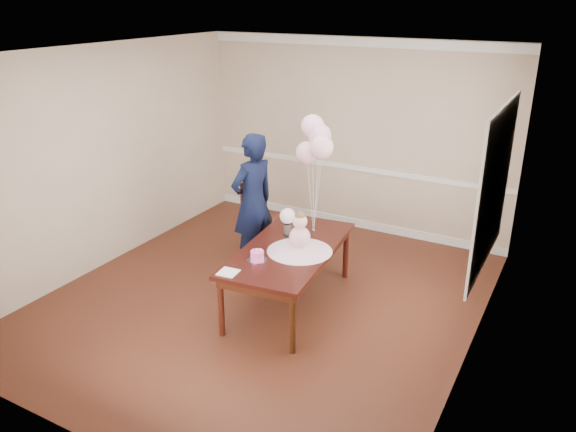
{
  "coord_description": "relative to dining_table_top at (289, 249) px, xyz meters",
  "views": [
    {
      "loc": [
        2.92,
        -4.74,
        3.22
      ],
      "look_at": [
        0.29,
        0.06,
        1.05
      ],
      "focal_mm": 35.0,
      "sensor_mm": 36.0,
      "label": 1
    }
  ],
  "objects": [
    {
      "name": "table_leg_bl",
      "position": [
        -0.47,
        0.8,
        -0.34
      ],
      "size": [
        0.07,
        0.07,
        0.64
      ],
      "primitive_type": "cylinder",
      "rotation": [
        0.0,
        0.0,
        0.1
      ],
      "color": "black",
      "rests_on": "floor"
    },
    {
      "name": "chair_slat_top",
      "position": [
        -1.12,
        0.85,
        0.3
      ],
      "size": [
        0.18,
        0.39,
        0.05
      ],
      "primitive_type": "cube",
      "rotation": [
        0.0,
        0.0,
        0.38
      ],
      "color": "#3C2110",
      "rests_on": "dining_chair_seat"
    },
    {
      "name": "chair_rail_trim",
      "position": [
        -0.3,
        2.42,
        0.23
      ],
      "size": [
        4.5,
        0.02,
        0.07
      ],
      "primitive_type": "cube",
      "color": "white",
      "rests_on": "wall_back"
    },
    {
      "name": "balloon_weight",
      "position": [
        0.04,
        0.51,
        0.03
      ],
      "size": [
        0.04,
        0.04,
        0.02
      ],
      "primitive_type": "cylinder",
      "rotation": [
        0.0,
        0.0,
        0.1
      ],
      "color": "silver",
      "rests_on": "dining_table_top"
    },
    {
      "name": "baby_torso",
      "position": [
        0.14,
        -0.03,
        0.19
      ],
      "size": [
        0.22,
        0.22,
        0.22
      ],
      "primitive_type": "sphere",
      "color": "#F89DD1",
      "rests_on": "baby_skirt"
    },
    {
      "name": "window_frame",
      "position": [
        1.93,
        0.43,
        0.88
      ],
      "size": [
        0.02,
        1.66,
        1.56
      ],
      "primitive_type": "cube",
      "color": "white",
      "rests_on": "wall_right"
    },
    {
      "name": "wall_right",
      "position": [
        1.95,
        -0.07,
        0.68
      ],
      "size": [
        0.02,
        5.0,
        2.7
      ],
      "primitive_type": "cube",
      "color": "tan",
      "rests_on": "floor"
    },
    {
      "name": "baby_hair",
      "position": [
        0.14,
        -0.03,
        0.42
      ],
      "size": [
        0.11,
        0.11,
        0.11
      ],
      "primitive_type": "sphere",
      "color": "brown",
      "rests_on": "baby_head"
    },
    {
      "name": "wall_left",
      "position": [
        -2.55,
        -0.07,
        0.68
      ],
      "size": [
        0.02,
        5.0,
        2.7
      ],
      "primitive_type": "cube",
      "color": "tan",
      "rests_on": "floor"
    },
    {
      "name": "balloon_ribbon_b",
      "position": [
        0.09,
        0.49,
        0.46
      ],
      "size": [
        0.1,
        0.04,
        0.86
      ],
      "primitive_type": "cylinder",
      "rotation": [
        0.05,
        0.1,
        0.1
      ],
      "color": "silver",
      "rests_on": "balloon_weight"
    },
    {
      "name": "chair_slat_mid",
      "position": [
        -1.12,
        0.85,
        0.14
      ],
      "size": [
        0.18,
        0.39,
        0.05
      ],
      "primitive_type": "cube",
      "rotation": [
        0.0,
        0.0,
        0.38
      ],
      "color": "#3E2110",
      "rests_on": "dining_chair_seat"
    },
    {
      "name": "balloon_d",
      "position": [
        -0.05,
        0.61,
        1.22
      ],
      "size": [
        0.26,
        0.26,
        0.26
      ],
      "primitive_type": "sphere",
      "color": "#FFB4DB",
      "rests_on": "balloon_ribbon_d"
    },
    {
      "name": "baby_head",
      "position": [
        0.14,
        -0.03,
        0.36
      ],
      "size": [
        0.16,
        0.16,
        0.16
      ],
      "primitive_type": "sphere",
      "color": "#FFC0AF",
      "rests_on": "baby_torso"
    },
    {
      "name": "woman",
      "position": [
        -0.83,
        0.6,
        0.19
      ],
      "size": [
        0.59,
        0.72,
        1.72
      ],
      "primitive_type": "imported",
      "rotation": [
        0.0,
        0.0,
        -1.88
      ],
      "color": "black",
      "rests_on": "floor"
    },
    {
      "name": "chair_leg_bl",
      "position": [
        -1.17,
        1.03,
        -0.44
      ],
      "size": [
        0.05,
        0.05,
        0.44
      ],
      "primitive_type": "cylinder",
      "rotation": [
        0.0,
        0.0,
        0.38
      ],
      "color": "#38200F",
      "rests_on": "floor"
    },
    {
      "name": "balloon_ribbon_d",
      "position": [
        -0.0,
        0.56,
        0.56
      ],
      "size": [
        0.09,
        0.09,
        1.04
      ],
      "primitive_type": "cylinder",
      "rotation": [
        -0.09,
        -0.07,
        0.1
      ],
      "color": "white",
      "rests_on": "balloon_weight"
    },
    {
      "name": "cake_flower_b",
      "position": [
        -0.11,
        -0.41,
        0.14
      ],
      "size": [
        0.03,
        0.03,
        0.03
      ],
      "primitive_type": "sphere",
      "color": "white",
      "rests_on": "birthday_cake"
    },
    {
      "name": "balloon_a",
      "position": [
        -0.05,
        0.5,
        0.94
      ],
      "size": [
        0.26,
        0.26,
        0.26
      ],
      "primitive_type": "sphere",
      "color": "#E4A2B4",
      "rests_on": "balloon_ribbon_a"
    },
    {
      "name": "crown_molding",
      "position": [
        -0.3,
        2.42,
        1.96
      ],
      "size": [
        4.5,
        0.02,
        0.12
      ],
      "primitive_type": "cube",
      "color": "white",
      "rests_on": "wall_back"
    },
    {
      "name": "floor",
      "position": [
        -0.3,
        -0.07,
        -0.67
      ],
      "size": [
        4.5,
        5.0,
        0.0
      ],
      "primitive_type": "cube",
      "color": "#37170D",
      "rests_on": "ground"
    },
    {
      "name": "dining_table_top",
      "position": [
        0.0,
        0.0,
        0.0
      ],
      "size": [
        1.1,
        1.92,
        0.05
      ],
      "primitive_type": "cube",
      "rotation": [
        0.0,
        0.0,
        0.1
      ],
      "color": "black",
      "rests_on": "table_leg_fl"
    },
    {
      "name": "rose_vase_near",
      "position": [
        -0.17,
        0.26,
        0.1
      ],
      "size": [
        0.1,
        0.1,
        0.15
      ],
      "primitive_type": "cylinder",
      "rotation": [
        0.0,
        0.0,
        0.1
      ],
      "color": "silver",
      "rests_on": "dining_table_top"
    },
    {
      "name": "chair_slat_low",
      "position": [
        -1.12,
        0.85,
        -0.03
      ],
      "size": [
        0.18,
        0.39,
        0.05
      ],
      "primitive_type": "cube",
      "rotation": [
        0.0,
        0.0,
        0.38
      ],
      "color": "#39150F",
      "rests_on": "dining_chair_seat"
    },
    {
      "name": "chair_back_post_r",
      "position": [
        -1.18,
        1.02,
        0.1
      ],
      "size": [
        0.05,
        0.05,
        0.58
      ],
      "primitive_type": "cylinder",
      "rotation": [
        0.0,
        0.0,
        0.38
      ],
      "color": "#381A0F",
      "rests_on": "dining_chair_seat"
    },
    {
      "name": "cake_platter",
      "position": [
        -0.14,
        -0.43,
        0.03
      ],
      "size": [
        0.22,
        0.22,
        0.01
      ],
      "primitive_type": "cylinder",
      "rotation": [
        0.0,
        0.0,
        0.1
      ],
      "color": "silver",
      "rests_on": "dining_table_top"
    },
    {
      "name": "roses_near",
      "position": [
        -0.17,
        0.26,
        0.26
      ],
      "size": [
        0.17,
        0.17,
        0.17
      ],
      "primitive_type": "sphere",
      "color": "white",
      "rests_on": "rose_vase_near"
    },
    {
      "name": "wall_front",
      "position": [
        -0.3,
        -2.57,
        0.68
      ],
      "size": [
        4.5,
        0.02,
        2.7
      ],
      "primitive_type": "cube",
      "color": "tan",
      "rests_on": "floor"
    },
    {
      "name": "baby_skirt",
      "position": [
        0.14,
        -0.03,
        0.07
      ],
      "size": [
        0.77,
        0.77,
        0.09
      ],
      "primitive_type": "cone",
      "rotation": [
        0.0,
        0.0,
        0.1
      ],
      "color": "#E7AAC2",
      "rests_on": "dining_table_top"
    },
    {
      "name": "chair_leg_fl",
      "position": [
        -1.03,
        0.69,
        -0.44
      ],
      "size": [
        0.05,
        0.05,
        0.44
      ],
      "primitive_type": "cylinder",
      "rotation": [
        0.0,
        0.0,
        0.38
      ],
      "color": "#3D1B10",
      "rests_on": "floor"
    },
    {
      "name": "balloon_ribbon_c",
      "position": [
        0.04,
        0.56,
        0.51
      ],
      "size": [
        0.01,
        0.09,
        0.95
      ],
      "primitive_type": "cylinder",
      "rotation": [
        -0.09,
        0.02,
        0.1
      ],
      "color": "silver",
      "rests_on": "balloon_weight"
    },
    {
      "name": "chair_back_post_l",
      "position": [
        -1.05,
        0.68,
        0.1
      ],
      "size": [
        0.05,
        0.05,
        0.58
      ],
      "primitive_type": "cylinder",
      "rotation": [
        0.0,
        0.0,
        0.38
      ],
      "color": "black",
      "rests_on": "dining_chair_seat"
    },
    {
      "name": "baseboard_trim",
      "position": [
        -0.3,
        2.42,
        -0.61
      ],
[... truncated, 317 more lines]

